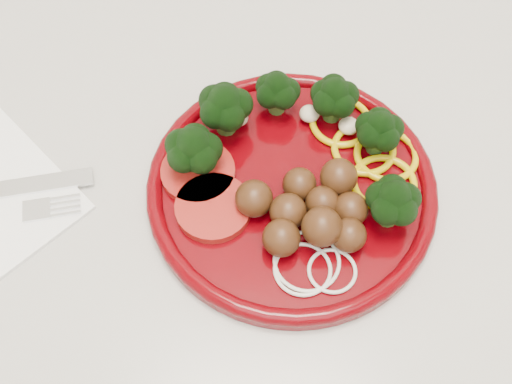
{
  "coord_description": "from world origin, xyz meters",
  "views": [
    {
      "loc": [
        -0.09,
        1.4,
        1.37
      ],
      "look_at": [
        -0.09,
        1.67,
        0.92
      ],
      "focal_mm": 45.0,
      "sensor_mm": 36.0,
      "label": 1
    }
  ],
  "objects": [
    {
      "name": "counter",
      "position": [
        0.0,
        1.7,
        0.45
      ],
      "size": [
        2.4,
        0.6,
        0.9
      ],
      "color": "beige",
      "rests_on": "ground"
    },
    {
      "name": "plate",
      "position": [
        -0.05,
        1.69,
        0.92
      ],
      "size": [
        0.24,
        0.24,
        0.06
      ],
      "rotation": [
        0.0,
        0.0,
        0.13
      ],
      "color": "#4B0105",
      "rests_on": "counter"
    }
  ]
}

